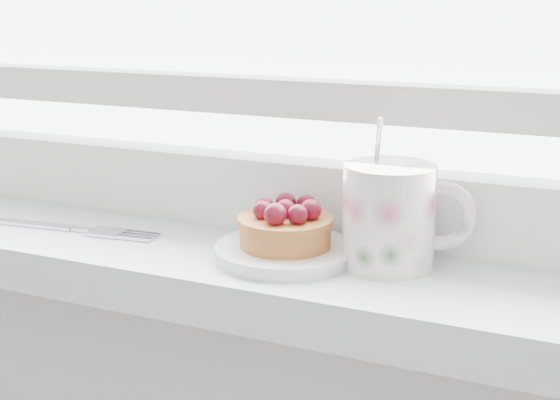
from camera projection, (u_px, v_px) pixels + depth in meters
The scene contains 4 objects.
saucer at pixel (285, 252), 0.68m from camera, with size 0.12×0.12×0.01m, color silver.
raspberry_tart at pixel (286, 225), 0.68m from camera, with size 0.08×0.08×0.04m.
floral_mug at pixel (393, 214), 0.66m from camera, with size 0.12×0.10×0.13m.
fork at pixel (57, 227), 0.77m from camera, with size 0.22×0.04×0.00m.
Camera 1 is at (0.27, 1.29, 1.17)m, focal length 50.00 mm.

